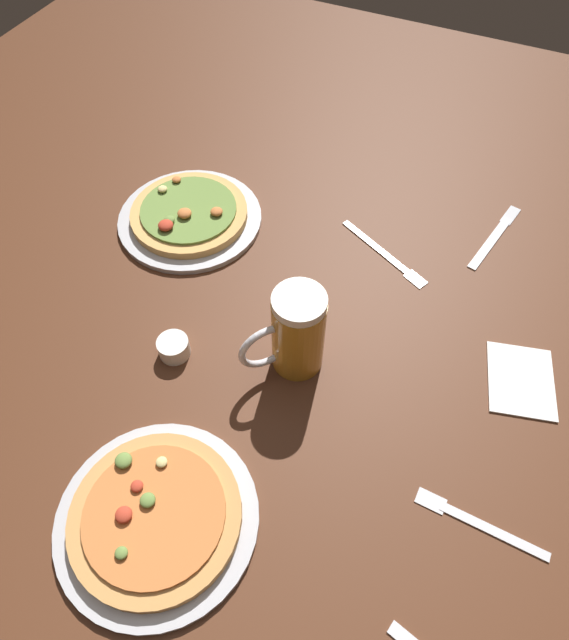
% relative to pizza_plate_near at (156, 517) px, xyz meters
% --- Properties ---
extents(ground_plane, '(2.40, 2.40, 0.03)m').
position_rel_pizza_plate_near_xyz_m(ground_plane, '(0.02, 0.40, -0.03)').
color(ground_plane, '#4C2816').
extents(pizza_plate_near, '(0.30, 0.30, 0.05)m').
position_rel_pizza_plate_near_xyz_m(pizza_plate_near, '(0.00, 0.00, 0.00)').
color(pizza_plate_near, '#B2B2B7').
rests_on(pizza_plate_near, ground_plane).
extents(pizza_plate_far, '(0.30, 0.30, 0.05)m').
position_rel_pizza_plate_near_xyz_m(pizza_plate_far, '(-0.27, 0.56, -0.00)').
color(pizza_plate_far, '#B2B2B7').
rests_on(pizza_plate_far, ground_plane).
extents(beer_mug_dark, '(0.12, 0.13, 0.18)m').
position_rel_pizza_plate_near_xyz_m(beer_mug_dark, '(0.07, 0.34, 0.07)').
color(beer_mug_dark, '#B27A23').
rests_on(beer_mug_dark, ground_plane).
extents(ramekin_sauce, '(0.06, 0.06, 0.04)m').
position_rel_pizza_plate_near_xyz_m(ramekin_sauce, '(-0.13, 0.26, 0.00)').
color(ramekin_sauce, silver).
rests_on(ramekin_sauce, ground_plane).
extents(napkin_folded, '(0.14, 0.16, 0.01)m').
position_rel_pizza_plate_near_xyz_m(napkin_folded, '(0.44, 0.46, -0.01)').
color(napkin_folded, white).
rests_on(napkin_folded, ground_plane).
extents(fork_left, '(0.21, 0.12, 0.01)m').
position_rel_pizza_plate_near_xyz_m(fork_left, '(0.14, 0.64, -0.01)').
color(fork_left, silver).
rests_on(fork_left, ground_plane).
extents(knife_right, '(0.07, 0.22, 0.01)m').
position_rel_pizza_plate_near_xyz_m(knife_right, '(0.33, 0.79, -0.01)').
color(knife_right, silver).
rests_on(knife_right, ground_plane).
extents(fork_spare, '(0.20, 0.03, 0.01)m').
position_rel_pizza_plate_near_xyz_m(fork_spare, '(0.43, 0.19, -0.01)').
color(fork_spare, silver).
rests_on(fork_spare, ground_plane).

